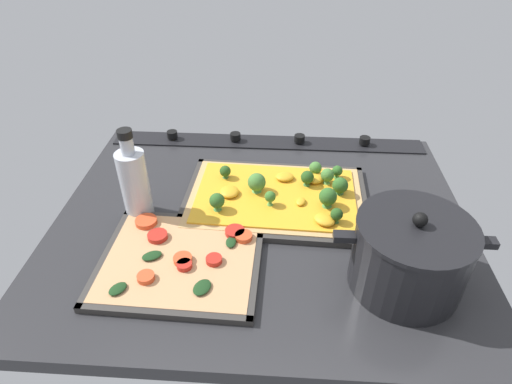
% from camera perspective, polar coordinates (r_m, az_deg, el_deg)
% --- Properties ---
extents(ground_plane, '(0.86, 0.71, 0.03)m').
position_cam_1_polar(ground_plane, '(0.92, 0.64, -4.22)').
color(ground_plane, '#28282B').
extents(stove_control_panel, '(0.83, 0.07, 0.03)m').
position_cam_1_polar(stove_control_panel, '(1.17, 1.51, 6.77)').
color(stove_control_panel, black).
rests_on(stove_control_panel, ground_plane).
extents(baking_tray_front, '(0.41, 0.29, 0.01)m').
position_cam_1_polar(baking_tray_front, '(0.95, 2.60, -1.04)').
color(baking_tray_front, '#33302D').
rests_on(baking_tray_front, ground_plane).
extents(broccoli_pizza, '(0.38, 0.26, 0.06)m').
position_cam_1_polar(broccoli_pizza, '(0.94, 3.24, -0.31)').
color(broccoli_pizza, tan).
rests_on(broccoli_pizza, baking_tray_front).
extents(baking_tray_back, '(0.30, 0.26, 0.01)m').
position_cam_1_polar(baking_tray_back, '(0.82, -9.97, -9.11)').
color(baking_tray_back, '#33302D').
rests_on(baking_tray_back, ground_plane).
extents(veggie_pizza_back, '(0.28, 0.24, 0.02)m').
position_cam_1_polar(veggie_pizza_back, '(0.82, -9.91, -8.55)').
color(veggie_pizza_back, tan).
rests_on(veggie_pizza_back, baking_tray_back).
extents(cooking_pot, '(0.26, 0.20, 0.16)m').
position_cam_1_polar(cooking_pot, '(0.77, 19.73, -7.91)').
color(cooking_pot, black).
rests_on(cooking_pot, ground_plane).
extents(oil_bottle, '(0.06, 0.06, 0.20)m').
position_cam_1_polar(oil_bottle, '(0.91, -15.82, 1.30)').
color(oil_bottle, '#B7BCC6').
rests_on(oil_bottle, ground_plane).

